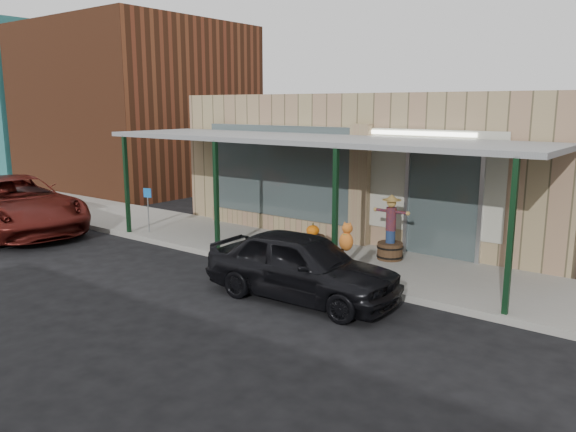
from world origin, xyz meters
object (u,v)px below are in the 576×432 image
Objects in this scene: barrel_scarecrow at (390,238)px; parked_sedan at (302,265)px; handicap_sign at (148,204)px; barrel_pumpkin at (313,242)px; car_maroon at (14,204)px.

barrel_scarecrow reaches higher than parked_sedan.
handicap_sign is at bearing -148.84° from barrel_scarecrow.
barrel_pumpkin is 9.64m from car_maroon.
car_maroon reaches higher than handicap_sign.
parked_sedan is (6.82, -1.60, -0.30)m from handicap_sign.
barrel_pumpkin is 0.12× the size of car_maroon.
handicap_sign is (-7.10, -1.71, 0.31)m from barrel_scarecrow.
barrel_scarecrow reaches higher than barrel_pumpkin.
handicap_sign is 4.41m from car_maroon.
car_maroon reaches higher than barrel_pumpkin.
barrel_scarecrow is 0.39× the size of parked_sedan.
barrel_pumpkin is 5.33m from handicap_sign.
barrel_scarecrow is at bearing 16.68° from barrel_pumpkin.
barrel_scarecrow reaches higher than handicap_sign.
barrel_pumpkin is at bearing -145.70° from barrel_scarecrow.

